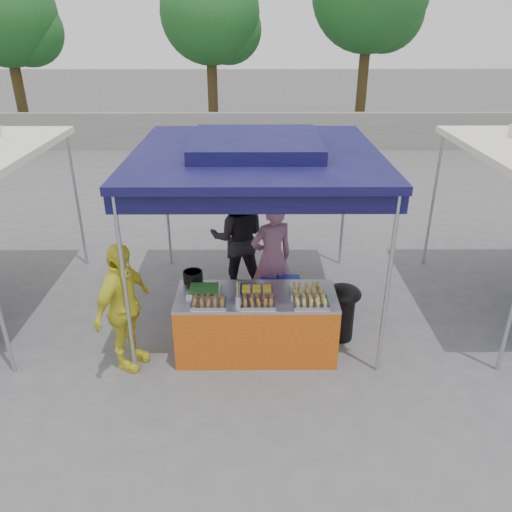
{
  "coord_description": "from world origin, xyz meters",
  "views": [
    {
      "loc": [
        -0.03,
        -5.48,
        3.96
      ],
      "look_at": [
        0.0,
        0.6,
        1.05
      ],
      "focal_mm": 35.0,
      "sensor_mm": 36.0,
      "label": 1
    }
  ],
  "objects_px": {
    "vendor_table": "(256,324)",
    "vendor_woman": "(272,259)",
    "helper_man": "(238,237)",
    "customer_person": "(123,308)",
    "wok_burner": "(342,308)",
    "cooking_pot": "(193,277)"
  },
  "relations": [
    {
      "from": "vendor_table",
      "to": "vendor_woman",
      "type": "height_order",
      "value": "vendor_woman"
    },
    {
      "from": "vendor_table",
      "to": "helper_man",
      "type": "height_order",
      "value": "helper_man"
    },
    {
      "from": "vendor_woman",
      "to": "vendor_table",
      "type": "bearing_deg",
      "value": 53.06
    },
    {
      "from": "helper_man",
      "to": "customer_person",
      "type": "relative_size",
      "value": 1.09
    },
    {
      "from": "vendor_woman",
      "to": "wok_burner",
      "type": "bearing_deg",
      "value": 120.49
    },
    {
      "from": "helper_man",
      "to": "cooking_pot",
      "type": "bearing_deg",
      "value": 67.22
    },
    {
      "from": "vendor_table",
      "to": "customer_person",
      "type": "relative_size",
      "value": 1.21
    },
    {
      "from": "wok_burner",
      "to": "cooking_pot",
      "type": "bearing_deg",
      "value": 177.16
    },
    {
      "from": "vendor_table",
      "to": "vendor_woman",
      "type": "relative_size",
      "value": 1.14
    },
    {
      "from": "helper_man",
      "to": "customer_person",
      "type": "height_order",
      "value": "helper_man"
    },
    {
      "from": "cooking_pot",
      "to": "wok_burner",
      "type": "bearing_deg",
      "value": -0.95
    },
    {
      "from": "vendor_woman",
      "to": "customer_person",
      "type": "relative_size",
      "value": 1.06
    },
    {
      "from": "vendor_table",
      "to": "cooking_pot",
      "type": "distance_m",
      "value": 1.02
    },
    {
      "from": "vendor_woman",
      "to": "cooking_pot",
      "type": "bearing_deg",
      "value": 7.06
    },
    {
      "from": "cooking_pot",
      "to": "vendor_woman",
      "type": "bearing_deg",
      "value": 31.03
    },
    {
      "from": "customer_person",
      "to": "vendor_table",
      "type": "bearing_deg",
      "value": -56.98
    },
    {
      "from": "vendor_table",
      "to": "helper_man",
      "type": "distance_m",
      "value": 1.77
    },
    {
      "from": "cooking_pot",
      "to": "helper_man",
      "type": "xyz_separation_m",
      "value": [
        0.55,
        1.34,
        -0.03
      ]
    },
    {
      "from": "cooking_pot",
      "to": "customer_person",
      "type": "xyz_separation_m",
      "value": [
        -0.77,
        -0.61,
        -0.1
      ]
    },
    {
      "from": "vendor_woman",
      "to": "customer_person",
      "type": "xyz_separation_m",
      "value": [
        -1.82,
        -1.24,
        -0.05
      ]
    },
    {
      "from": "wok_burner",
      "to": "vendor_woman",
      "type": "height_order",
      "value": "vendor_woman"
    },
    {
      "from": "vendor_woman",
      "to": "customer_person",
      "type": "height_order",
      "value": "vendor_woman"
    }
  ]
}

